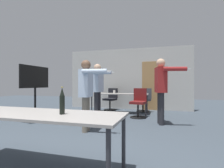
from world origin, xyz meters
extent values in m
cube|color=beige|center=(0.00, 6.14, 1.33)|extent=(5.39, 0.10, 2.65)
cube|color=#AD7F4C|center=(1.10, 6.09, 1.02)|extent=(0.90, 0.02, 2.05)
cube|color=gray|center=(-0.03, 0.41, 0.72)|extent=(2.25, 0.76, 0.03)
cylinder|color=#2D2D33|center=(1.04, 0.09, 0.35)|extent=(0.05, 0.05, 0.71)
cylinder|color=#2D2D33|center=(1.04, 0.73, 0.35)|extent=(0.05, 0.05, 0.71)
cube|color=gray|center=(-0.08, 4.97, 0.72)|extent=(2.15, 0.65, 0.03)
cylinder|color=#2D2D33|center=(-1.10, 4.71, 0.35)|extent=(0.05, 0.05, 0.71)
cylinder|color=#2D2D33|center=(0.93, 4.71, 0.35)|extent=(0.05, 0.05, 0.71)
cylinder|color=#2D2D33|center=(-1.10, 5.23, 0.35)|extent=(0.05, 0.05, 0.71)
cylinder|color=#2D2D33|center=(0.93, 5.23, 0.35)|extent=(0.05, 0.05, 0.71)
cube|color=black|center=(-2.15, 2.90, 0.01)|extent=(0.44, 0.56, 0.03)
cylinder|color=black|center=(-2.15, 2.90, 0.51)|extent=(0.06, 0.06, 0.95)
cube|color=black|center=(-2.15, 2.90, 1.31)|extent=(0.04, 1.19, 0.65)
cube|color=#14331E|center=(-2.17, 2.90, 1.31)|extent=(0.01, 1.09, 0.58)
cylinder|color=#28282D|center=(-0.51, 3.91, 0.42)|extent=(0.14, 0.14, 0.84)
cylinder|color=#28282D|center=(-0.52, 3.72, 0.42)|extent=(0.14, 0.14, 0.84)
cube|color=silver|center=(-0.51, 3.82, 1.18)|extent=(0.27, 0.46, 0.66)
sphere|color=#DBAD89|center=(-0.51, 3.82, 1.63)|extent=(0.23, 0.23, 0.23)
cylinder|color=silver|center=(-0.50, 4.09, 1.16)|extent=(0.11, 0.11, 0.58)
cylinder|color=silver|center=(-0.24, 3.52, 1.45)|extent=(0.58, 0.14, 0.11)
cube|color=white|center=(0.08, 3.51, 1.45)|extent=(0.12, 0.04, 0.03)
cylinder|color=slate|center=(-0.21, 2.36, 0.40)|extent=(0.13, 0.13, 0.80)
cylinder|color=slate|center=(-0.19, 2.19, 0.40)|extent=(0.13, 0.13, 0.80)
cube|color=silver|center=(-0.20, 2.27, 1.12)|extent=(0.27, 0.43, 0.63)
sphere|color=brown|center=(-0.20, 2.27, 1.55)|extent=(0.22, 0.22, 0.22)
cylinder|color=silver|center=(-0.23, 2.52, 1.10)|extent=(0.10, 0.10, 0.55)
cylinder|color=silver|center=(0.10, 2.05, 1.38)|extent=(0.55, 0.16, 0.10)
cube|color=white|center=(0.40, 2.08, 1.38)|extent=(0.12, 0.05, 0.03)
cylinder|color=#28282D|center=(1.43, 3.59, 0.43)|extent=(0.14, 0.14, 0.87)
cylinder|color=#28282D|center=(1.48, 3.40, 0.43)|extent=(0.14, 0.14, 0.87)
cube|color=maroon|center=(1.46, 3.50, 1.21)|extent=(0.35, 0.50, 0.68)
sphere|color=#DBAD89|center=(1.46, 3.50, 1.67)|extent=(0.24, 0.24, 0.24)
cylinder|color=maroon|center=(1.39, 3.77, 1.19)|extent=(0.11, 0.11, 0.59)
cylinder|color=maroon|center=(1.81, 3.29, 1.49)|extent=(0.60, 0.24, 0.11)
cube|color=white|center=(2.13, 3.36, 1.49)|extent=(0.13, 0.06, 0.03)
cylinder|color=black|center=(0.75, 5.56, 0.01)|extent=(0.52, 0.52, 0.03)
cylinder|color=black|center=(0.75, 5.56, 0.23)|extent=(0.06, 0.06, 0.40)
cube|color=#4C4C51|center=(0.75, 5.56, 0.47)|extent=(0.64, 0.64, 0.08)
cube|color=#4C4C51|center=(0.89, 5.35, 0.72)|extent=(0.40, 0.30, 0.42)
cylinder|color=black|center=(-0.63, 5.54, 0.01)|extent=(0.52, 0.52, 0.03)
cylinder|color=black|center=(-0.63, 5.54, 0.22)|extent=(0.06, 0.06, 0.38)
cube|color=black|center=(-0.63, 5.54, 0.45)|extent=(0.55, 0.55, 0.08)
cube|color=black|center=(-0.57, 5.80, 0.70)|extent=(0.44, 0.16, 0.42)
cylinder|color=black|center=(0.73, 4.23, 0.01)|extent=(0.52, 0.52, 0.03)
cylinder|color=black|center=(0.73, 4.23, 0.24)|extent=(0.06, 0.06, 0.42)
cube|color=maroon|center=(0.73, 4.23, 0.49)|extent=(0.52, 0.52, 0.08)
cube|color=maroon|center=(0.77, 4.49, 0.74)|extent=(0.44, 0.12, 0.42)
cylinder|color=black|center=(0.35, 0.41, 0.85)|extent=(0.06, 0.06, 0.22)
cone|color=black|center=(0.35, 0.41, 1.01)|extent=(0.06, 0.06, 0.10)
cylinder|color=gold|center=(0.35, 0.41, 1.06)|extent=(0.03, 0.03, 0.01)
cylinder|color=silver|center=(-0.30, 5.07, 0.80)|extent=(0.09, 0.09, 0.12)
camera|label=1|loc=(1.52, -1.44, 1.11)|focal=28.00mm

